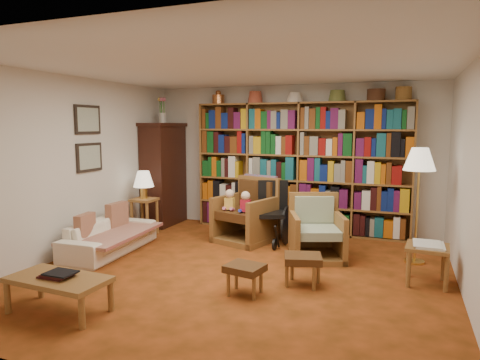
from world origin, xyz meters
The scene contains 23 objects.
floor centered at (0.00, 0.00, 0.00)m, with size 5.00×5.00×0.00m, color #A14318.
ceiling centered at (0.00, 0.00, 2.50)m, with size 5.00×5.00×0.00m, color silver.
wall_back centered at (0.00, 2.50, 1.25)m, with size 5.00×5.00×0.00m, color silver.
wall_front centered at (0.00, -2.50, 1.25)m, with size 5.00×5.00×0.00m, color silver.
wall_left centered at (-2.50, 0.00, 1.25)m, with size 5.00×5.00×0.00m, color silver.
wall_right centered at (2.50, 0.00, 1.25)m, with size 5.00×5.00×0.00m, color silver.
bookshelf centered at (0.20, 2.33, 1.17)m, with size 3.60×0.30×2.42m.
curio_cabinet centered at (-2.25, 2.00, 0.95)m, with size 0.50×0.95×2.40m.
framed_pictures centered at (-2.48, 0.30, 1.62)m, with size 0.03×0.52×0.97m.
sofa centered at (-2.05, 0.16, 0.23)m, with size 0.63×1.60×0.47m, color white.
sofa_throw centered at (-2.00, 0.16, 0.30)m, with size 0.81×1.52×0.04m, color beige.
cushion_left centered at (-2.18, 0.51, 0.45)m, with size 0.12×0.39×0.39m, color maroon.
cushion_right centered at (-2.18, -0.19, 0.45)m, with size 0.11×0.36×0.36m, color maroon.
side_table_lamp centered at (-2.15, 1.19, 0.44)m, with size 0.38×0.38×0.61m.
table_lamp centered at (-2.15, 1.19, 0.92)m, with size 0.34×0.34×0.46m.
armchair_leather centered at (-0.43, 1.51, 0.41)m, with size 1.03×1.04×1.01m.
armchair_sage centered at (0.79, 1.00, 0.33)m, with size 0.95×0.95×0.87m.
wheelchair centered at (-0.05, 1.48, 0.44)m, with size 0.61×0.77×0.96m.
floor_lamp centered at (2.04, 1.22, 1.32)m, with size 0.41×0.41×1.53m.
side_table_papers centered at (2.15, 0.43, 0.38)m, with size 0.49×0.49×0.48m.
footstool_a centered at (0.31, -0.61, 0.27)m, with size 0.44×0.39×0.33m.
footstool_b centered at (0.83, -0.12, 0.29)m, with size 0.49×0.45×0.35m.
coffee_table centered at (-1.22, -1.68, 0.31)m, with size 1.01×0.54×0.41m.
Camera 1 is at (1.86, -4.76, 1.81)m, focal length 32.00 mm.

